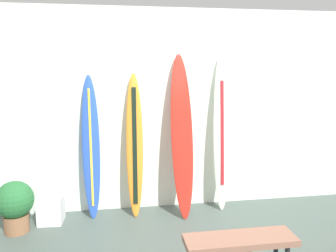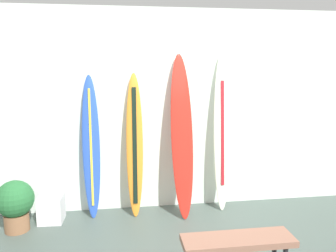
{
  "view_description": "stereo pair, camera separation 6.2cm",
  "coord_description": "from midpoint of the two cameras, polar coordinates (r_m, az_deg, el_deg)",
  "views": [
    {
      "loc": [
        -0.84,
        -3.37,
        2.03
      ],
      "look_at": [
        -0.17,
        0.95,
        1.24
      ],
      "focal_mm": 35.6,
      "sensor_mm": 36.0,
      "label": 1
    },
    {
      "loc": [
        -0.78,
        -3.38,
        2.03
      ],
      "look_at": [
        -0.17,
        0.95,
        1.24
      ],
      "focal_mm": 35.6,
      "sensor_mm": 36.0,
      "label": 2
    }
  ],
  "objects": [
    {
      "name": "ground",
      "position": [
        4.03,
        4.27,
        -20.3
      ],
      "size": [
        8.0,
        8.0,
        0.04
      ],
      "primitive_type": "cube",
      "color": "#485650"
    },
    {
      "name": "wall_back",
      "position": [
        4.79,
        0.97,
        2.72
      ],
      "size": [
        7.2,
        0.2,
        2.8
      ],
      "primitive_type": "cube",
      "color": "silver",
      "rests_on": "ground"
    },
    {
      "name": "surfboard_cobalt",
      "position": [
        4.56,
        -13.43,
        -3.82
      ],
      "size": [
        0.25,
        0.31,
        1.92
      ],
      "color": "blue",
      "rests_on": "ground"
    },
    {
      "name": "surfboard_sunset",
      "position": [
        4.51,
        -6.14,
        -3.36
      ],
      "size": [
        0.24,
        0.33,
        1.94
      ],
      "color": "orange",
      "rests_on": "ground"
    },
    {
      "name": "surfboard_crimson",
      "position": [
        4.47,
        2.01,
        -1.93
      ],
      "size": [
        0.33,
        0.5,
        2.2
      ],
      "color": "red",
      "rests_on": "ground"
    },
    {
      "name": "surfboard_ivory",
      "position": [
        4.72,
        8.78,
        -1.19
      ],
      "size": [
        0.24,
        0.31,
        2.2
      ],
      "color": "silver",
      "rests_on": "ground"
    },
    {
      "name": "display_block_left",
      "position": [
        4.76,
        -19.77,
        -13.29
      ],
      "size": [
        0.32,
        0.32,
        0.35
      ],
      "color": "silver",
      "rests_on": "ground"
    },
    {
      "name": "potted_plant",
      "position": [
        4.6,
        -25.11,
        -11.96
      ],
      "size": [
        0.46,
        0.46,
        0.65
      ],
      "color": "#8A5E3F",
      "rests_on": "ground"
    },
    {
      "name": "bench",
      "position": [
        3.31,
        11.67,
        -19.11
      ],
      "size": [
        1.04,
        0.3,
        0.48
      ],
      "color": "#8C5F4C",
      "rests_on": "ground"
    }
  ]
}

